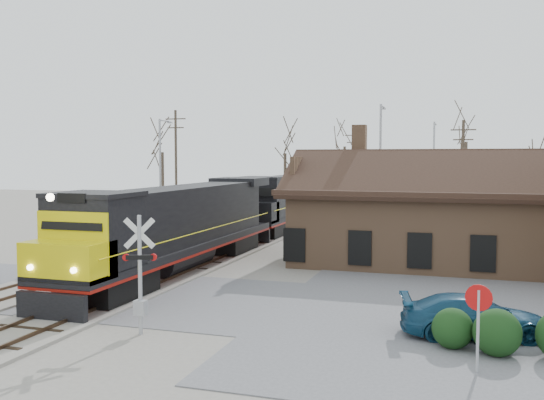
% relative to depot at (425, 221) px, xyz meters
% --- Properties ---
extents(ground, '(140.00, 140.00, 0.00)m').
position_rel_depot_xyz_m(ground, '(-11.99, -12.00, -2.41)').
color(ground, gray).
rests_on(ground, ground).
extents(road, '(60.00, 9.00, 0.03)m').
position_rel_depot_xyz_m(road, '(-11.99, -12.00, -2.39)').
color(road, '#5B5B5F').
rests_on(road, ground).
extents(track_main, '(3.40, 90.00, 0.24)m').
position_rel_depot_xyz_m(track_main, '(-11.99, 3.00, -2.34)').
color(track_main, gray).
rests_on(track_main, ground).
extents(track_siding, '(3.40, 90.00, 0.24)m').
position_rel_depot_xyz_m(track_siding, '(-16.49, 3.00, -2.34)').
color(track_siding, gray).
rests_on(track_siding, ground).
extents(depot, '(15.20, 9.31, 7.90)m').
position_rel_depot_xyz_m(depot, '(0.00, 0.00, 0.00)').
color(depot, '#8D6649').
rests_on(depot, ground).
extents(locomotive_lead, '(3.11, 20.81, 4.62)m').
position_rel_depot_xyz_m(locomotive_lead, '(-11.99, -7.10, 0.02)').
color(locomotive_lead, black).
rests_on(locomotive_lead, ground).
extents(locomotive_trailing, '(3.11, 20.81, 4.38)m').
position_rel_depot_xyz_m(locomotive_trailing, '(-11.99, 13.99, 0.02)').
color(locomotive_trailing, black).
rests_on(locomotive_trailing, ground).
extents(crossbuck_near, '(1.11, 0.46, 4.03)m').
position_rel_depot_xyz_m(crossbuck_near, '(-8.21, -17.13, -0.51)').
color(crossbuck_near, '#A5A8AD').
rests_on(crossbuck_near, ground).
extents(crossbuck_far, '(1.07, 0.52, 3.95)m').
position_rel_depot_xyz_m(crossbuck_far, '(-17.64, -6.58, -0.54)').
color(crossbuck_far, '#A5A8AD').
rests_on(crossbuck_far, ground).
extents(do_not_enter_sign, '(0.73, 0.20, 2.49)m').
position_rel_depot_xyz_m(do_not_enter_sign, '(2.52, -17.61, -0.70)').
color(do_not_enter_sign, '#A5A8AD').
rests_on(do_not_enter_sign, ground).
extents(parked_car, '(5.08, 2.81, 1.39)m').
position_rel_depot_xyz_m(parked_car, '(2.49, -14.08, -1.71)').
color(parked_car, navy).
rests_on(parked_car, ground).
extents(hedge_a, '(1.27, 1.27, 1.27)m').
position_rel_depot_xyz_m(hedge_a, '(1.82, -15.54, -1.77)').
color(hedge_a, black).
rests_on(hedge_a, ground).
extents(hedge_b, '(1.43, 1.43, 1.43)m').
position_rel_depot_xyz_m(hedge_b, '(3.10, -15.89, -1.69)').
color(hedge_b, black).
rests_on(hedge_b, ground).
extents(streetlight_a, '(0.25, 2.04, 8.98)m').
position_rel_depot_xyz_m(streetlight_a, '(-20.81, 8.08, 2.62)').
color(streetlight_a, '#A5A8AD').
rests_on(streetlight_a, ground).
extents(streetlight_b, '(0.25, 2.04, 9.88)m').
position_rel_depot_xyz_m(streetlight_b, '(-3.90, 10.50, 3.08)').
color(streetlight_b, '#A5A8AD').
rests_on(streetlight_b, ground).
extents(streetlight_c, '(0.25, 2.04, 9.30)m').
position_rel_depot_xyz_m(streetlight_c, '(-0.71, 23.97, 2.78)').
color(streetlight_c, '#A5A8AD').
rests_on(streetlight_c, ground).
extents(utility_pole_a, '(2.00, 0.24, 10.27)m').
position_rel_depot_xyz_m(utility_pole_a, '(-23.18, 15.41, 2.96)').
color(utility_pole_a, '#382D23').
rests_on(utility_pole_a, ground).
extents(utility_pole_b, '(2.00, 0.24, 9.25)m').
position_rel_depot_xyz_m(utility_pole_b, '(-9.84, 32.88, 2.44)').
color(utility_pole_b, '#382D23').
rests_on(utility_pole_b, ground).
extents(utility_pole_c, '(2.00, 0.24, 9.01)m').
position_rel_depot_xyz_m(utility_pole_c, '(1.91, 17.13, 2.32)').
color(utility_pole_c, '#382D23').
rests_on(utility_pole_c, ground).
extents(tree_a, '(4.32, 4.32, 10.59)m').
position_rel_depot_xyz_m(tree_a, '(-26.20, 18.51, 5.13)').
color(tree_a, '#382D23').
rests_on(tree_a, ground).
extents(tree_b, '(4.27, 4.27, 10.47)m').
position_rel_depot_xyz_m(tree_b, '(-15.90, 26.13, 5.05)').
color(tree_b, '#382D23').
rests_on(tree_b, ground).
extents(tree_c, '(4.86, 4.86, 11.90)m').
position_rel_depot_xyz_m(tree_c, '(-11.66, 36.95, 6.07)').
color(tree_c, '#382D23').
rests_on(tree_c, ground).
extents(tree_d, '(5.04, 5.04, 12.34)m').
position_rel_depot_xyz_m(tree_d, '(2.16, 29.55, 6.39)').
color(tree_d, '#382D23').
rests_on(tree_d, ground).
extents(tree_e, '(3.60, 3.60, 8.82)m').
position_rel_depot_xyz_m(tree_e, '(8.37, 23.73, 3.87)').
color(tree_e, '#382D23').
rests_on(tree_e, ground).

